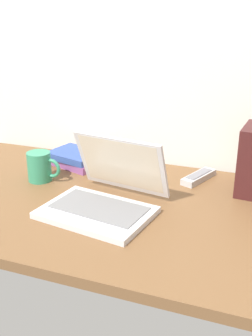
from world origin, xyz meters
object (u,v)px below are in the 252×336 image
Objects in this scene: laptop at (105,195)px; remote_control_near at (199,177)px; coffee_mug at (40,166)px; book_stack at (76,158)px.

laptop is 2.10× the size of remote_control_near.
remote_control_near is (0.51, 0.20, -0.04)m from coffee_mug.
remote_control_near is 0.70× the size of book_stack.
coffee_mug is 0.74× the size of remote_control_near.
laptop is at bearing -124.90° from remote_control_near.
book_stack is (-0.25, 0.30, -0.02)m from laptop.
remote_control_near is 0.47m from book_stack.
remote_control_near is (0.22, 0.31, -0.03)m from laptop.
book_stack is at bearing -178.37° from remote_control_near.
laptop is at bearing -49.91° from book_stack.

